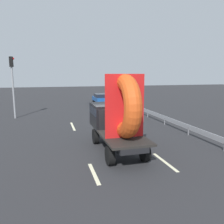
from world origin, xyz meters
name	(u,v)px	position (x,y,z in m)	size (l,w,h in m)	color
ground_plane	(108,148)	(0.00, 0.00, 0.00)	(120.00, 120.00, 0.00)	#28282B
flatbed_truck	(116,115)	(0.36, -0.36, 1.91)	(2.02, 5.39, 4.09)	black
distant_sedan	(100,98)	(3.81, 19.03, 0.70)	(1.71, 3.99, 1.30)	black
traffic_light	(12,78)	(-6.18, 10.55, 3.65)	(0.42, 0.36, 5.58)	gray
guardrail	(176,122)	(5.89, 2.83, 0.53)	(0.10, 13.11, 0.71)	gray
lane_dash_left_near	(94,173)	(-1.36, -2.91, 0.00)	(2.07, 0.16, 0.01)	beige
lane_dash_left_far	(73,126)	(-1.36, 5.82, 0.00)	(2.81, 0.16, 0.01)	beige
lane_dash_right_near	(165,162)	(2.08, -2.59, 0.00)	(2.31, 0.16, 0.01)	beige
lane_dash_right_far	(115,124)	(2.08, 5.70, 0.00)	(2.85, 0.16, 0.01)	beige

